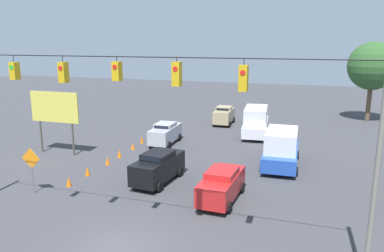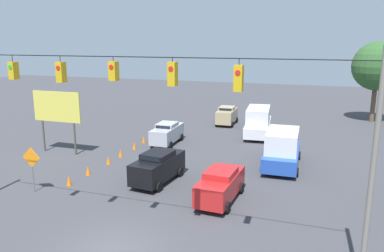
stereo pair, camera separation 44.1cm
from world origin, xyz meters
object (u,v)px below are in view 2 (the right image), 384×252
(traffic_cone_farthest, at_px, (144,139))
(sedan_red_crossing_near, at_px, (221,185))
(traffic_cone_third, at_px, (109,160))
(box_truck_white_oncoming_deep, at_px, (258,122))
(roadside_billboard, at_px, (57,110))
(work_zone_sign, at_px, (32,161))
(sedan_silver_withflow_far, at_px, (167,133))
(overhead_signal_span, at_px, (118,116))
(sedan_tan_withflow_deep, at_px, (227,115))
(sedan_black_withflow_mid, at_px, (158,166))
(box_truck_blue_oncoming_far, at_px, (282,149))
(traffic_cone_fifth, at_px, (134,146))
(traffic_cone_second, at_px, (88,171))
(traffic_cone_nearest, at_px, (69,181))
(traffic_cone_fourth, at_px, (121,153))
(tree_horizon_left, at_px, (377,66))

(traffic_cone_farthest, bearing_deg, sedan_red_crossing_near, 134.73)
(sedan_red_crossing_near, distance_m, traffic_cone_third, 10.37)
(box_truck_white_oncoming_deep, distance_m, roadside_billboard, 18.63)
(work_zone_sign, bearing_deg, sedan_silver_withflow_far, -104.78)
(overhead_signal_span, distance_m, box_truck_white_oncoming_deep, 22.79)
(box_truck_white_oncoming_deep, distance_m, traffic_cone_farthest, 11.32)
(sedan_tan_withflow_deep, height_order, sedan_black_withflow_mid, sedan_black_withflow_mid)
(box_truck_blue_oncoming_far, bearing_deg, traffic_cone_third, 16.83)
(box_truck_blue_oncoming_far, height_order, box_truck_white_oncoming_deep, box_truck_white_oncoming_deep)
(traffic_cone_third, relative_size, traffic_cone_farthest, 1.00)
(sedan_black_withflow_mid, xyz_separation_m, traffic_cone_fifth, (5.08, -6.30, -0.74))
(traffic_cone_third, bearing_deg, traffic_cone_second, 87.93)
(traffic_cone_nearest, bearing_deg, work_zone_sign, 49.23)
(sedan_tan_withflow_deep, xyz_separation_m, traffic_cone_farthest, (5.29, 10.03, -0.73))
(box_truck_blue_oncoming_far, relative_size, traffic_cone_fourth, 9.92)
(traffic_cone_farthest, bearing_deg, roadside_billboard, 44.60)
(traffic_cone_nearest, relative_size, traffic_cone_fourth, 1.00)
(sedan_silver_withflow_far, distance_m, traffic_cone_nearest, 11.56)
(sedan_red_crossing_near, height_order, traffic_cone_nearest, sedan_red_crossing_near)
(overhead_signal_span, bearing_deg, box_truck_white_oncoming_deep, -96.48)
(traffic_cone_third, bearing_deg, tree_horizon_left, -131.14)
(traffic_cone_third, height_order, traffic_cone_fourth, same)
(traffic_cone_nearest, bearing_deg, traffic_cone_fifth, -90.45)
(roadside_billboard, bearing_deg, box_truck_white_oncoming_deep, -142.06)
(overhead_signal_span, relative_size, box_truck_white_oncoming_deep, 2.93)
(sedan_silver_withflow_far, distance_m, traffic_cone_fifth, 3.31)
(traffic_cone_second, relative_size, roadside_billboard, 0.12)
(overhead_signal_span, distance_m, traffic_cone_second, 11.23)
(traffic_cone_fifth, bearing_deg, sedan_tan_withflow_deep, -112.70)
(sedan_black_withflow_mid, distance_m, work_zone_sign, 7.75)
(traffic_cone_fifth, distance_m, work_zone_sign, 10.62)
(sedan_red_crossing_near, relative_size, traffic_cone_second, 7.33)
(overhead_signal_span, xyz_separation_m, sedan_tan_withflow_deep, (1.57, -25.97, -4.88))
(box_truck_white_oncoming_deep, bearing_deg, traffic_cone_second, 58.63)
(sedan_silver_withflow_far, distance_m, box_truck_blue_oncoming_far, 10.90)
(traffic_cone_fourth, xyz_separation_m, tree_horizon_left, (-20.56, -21.60, 6.01))
(sedan_silver_withflow_far, bearing_deg, traffic_cone_nearest, 79.78)
(overhead_signal_span, xyz_separation_m, traffic_cone_nearest, (6.75, -4.97, -5.61))
(box_truck_blue_oncoming_far, height_order, sedan_black_withflow_mid, box_truck_blue_oncoming_far)
(box_truck_white_oncoming_deep, bearing_deg, work_zone_sign, 60.51)
(sedan_red_crossing_near, relative_size, work_zone_sign, 1.63)
(overhead_signal_span, xyz_separation_m, box_truck_white_oncoming_deep, (-2.52, -22.19, -4.54))
(sedan_red_crossing_near, distance_m, sedan_black_withflow_mid, 4.91)
(sedan_red_crossing_near, xyz_separation_m, traffic_cone_farthest, (9.93, -10.02, -0.66))
(traffic_cone_second, relative_size, traffic_cone_fourth, 1.00)
(traffic_cone_fourth, bearing_deg, tree_horizon_left, -133.59)
(sedan_black_withflow_mid, bearing_deg, traffic_cone_farthest, -58.14)
(traffic_cone_nearest, xyz_separation_m, traffic_cone_fifth, (-0.07, -8.80, 0.00))
(sedan_tan_withflow_deep, height_order, traffic_cone_fifth, sedan_tan_withflow_deep)
(box_truck_white_oncoming_deep, height_order, traffic_cone_third, box_truck_white_oncoming_deep)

